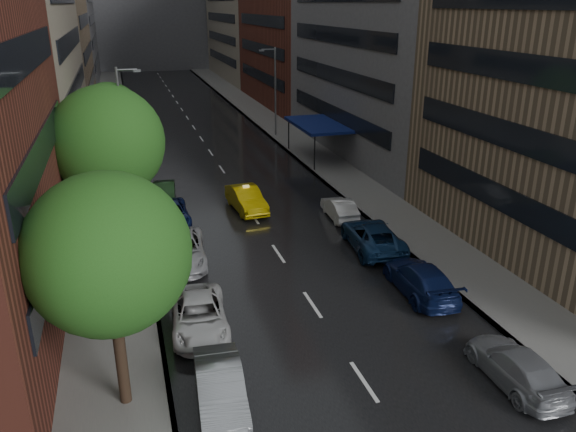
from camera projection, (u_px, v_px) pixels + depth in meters
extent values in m
cube|color=black|center=(196.00, 131.00, 62.31)|extent=(14.00, 140.00, 0.01)
cube|color=gray|center=(112.00, 135.00, 59.90)|extent=(4.00, 140.00, 0.15)
cube|color=gray|center=(274.00, 126.00, 64.68)|extent=(4.00, 140.00, 0.15)
cube|color=#937A5B|center=(49.00, 24.00, 66.96)|extent=(8.00, 28.00, 22.00)
cube|color=slate|center=(380.00, 19.00, 49.49)|extent=(8.00, 28.00, 24.00)
cylinder|color=#382619|center=(120.00, 348.00, 19.11)|extent=(0.40, 0.40, 4.68)
sphere|color=#1E5116|center=(108.00, 254.00, 17.86)|extent=(5.35, 5.35, 5.35)
cylinder|color=#382619|center=(116.00, 212.00, 30.73)|extent=(0.40, 0.40, 5.21)
sphere|color=#1E5116|center=(108.00, 142.00, 29.34)|extent=(5.95, 5.95, 5.95)
cylinder|color=#382619|center=(115.00, 162.00, 41.98)|extent=(0.40, 0.40, 4.42)
sphere|color=#1E5116|center=(110.00, 117.00, 40.80)|extent=(5.06, 5.06, 5.06)
imported|color=#DEB90B|center=(246.00, 199.00, 38.26)|extent=(2.16, 5.06, 1.62)
imported|color=gray|center=(220.00, 388.00, 19.54)|extent=(1.92, 4.72, 1.52)
imported|color=silver|center=(199.00, 315.00, 24.24)|extent=(2.72, 5.25, 1.42)
imported|color=#A6A6AB|center=(181.00, 250.00, 30.45)|extent=(3.02, 5.80, 1.56)
imported|color=#0F1B49|center=(170.00, 214.00, 35.95)|extent=(2.35, 5.02, 1.39)
imported|color=black|center=(164.00, 193.00, 39.88)|extent=(1.90, 4.36, 1.39)
imported|color=gray|center=(516.00, 366.00, 20.84)|extent=(2.05, 4.82, 1.39)
imported|color=#0F1A46|center=(421.00, 279.00, 27.25)|extent=(2.50, 5.48, 1.56)
imported|color=#112A4F|center=(373.00, 236.00, 32.25)|extent=(3.17, 5.90, 1.57)
imported|color=white|center=(340.00, 208.00, 36.91)|extent=(1.67, 4.22, 1.37)
cylinder|color=gray|center=(123.00, 131.00, 40.67)|extent=(0.18, 0.18, 9.00)
cube|color=gray|center=(137.00, 71.00, 39.55)|extent=(0.50, 0.22, 0.16)
cylinder|color=gray|center=(275.00, 92.00, 58.25)|extent=(0.18, 0.18, 9.00)
cube|color=gray|center=(262.00, 50.00, 56.39)|extent=(0.50, 0.22, 0.16)
cube|color=navy|center=(318.00, 125.00, 50.15)|extent=(4.00, 8.00, 0.25)
cylinder|color=black|center=(315.00, 152.00, 46.85)|extent=(0.12, 0.12, 3.00)
cylinder|color=black|center=(289.00, 133.00, 53.66)|extent=(0.12, 0.12, 3.00)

